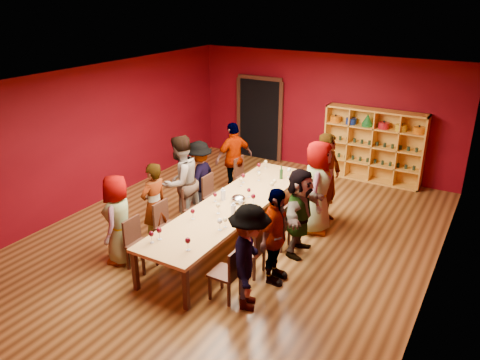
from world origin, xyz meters
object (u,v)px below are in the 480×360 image
at_px(chair_person_right_2, 281,223).
at_px(person_left_1, 154,205).
at_px(person_right_4, 327,179).
at_px(spittoon_bowl, 238,199).
at_px(chair_person_right_3, 302,204).
at_px(person_right_3, 317,187).
at_px(chair_person_left_3, 212,194).
at_px(chair_person_right_1, 254,248).
at_px(chair_person_left_1, 166,223).
at_px(person_left_2, 181,182).
at_px(chair_person_right_4, 311,195).
at_px(chair_person_left_0, 138,241).
at_px(tasting_table, 233,206).
at_px(person_right_1, 275,236).
at_px(chair_person_right_0, 230,271).
at_px(person_right_0, 249,258).
at_px(wine_bottle, 281,174).
at_px(chair_person_left_4, 243,174).
at_px(person_left_4, 234,158).
at_px(chair_person_left_2, 193,205).
at_px(person_left_0, 118,219).
at_px(person_left_3, 199,178).
at_px(person_right_2, 300,212).
at_px(shelving_unit, 374,142).

bearing_deg(chair_person_right_2, person_left_1, -153.38).
height_order(person_right_4, spittoon_bowl, person_right_4).
relative_size(chair_person_right_3, person_right_3, 0.48).
bearing_deg(chair_person_left_3, chair_person_right_1, -39.48).
relative_size(chair_person_left_1, chair_person_left_3, 1.00).
xyz_separation_m(person_left_2, chair_person_right_4, (2.11, 1.63, -0.44)).
xyz_separation_m(chair_person_right_1, chair_person_right_4, (0.00, 2.45, 0.00)).
distance_m(chair_person_left_0, chair_person_left_1, 0.76).
bearing_deg(person_right_4, chair_person_left_3, 121.51).
xyz_separation_m(tasting_table, person_right_1, (1.27, -0.84, 0.11)).
xyz_separation_m(chair_person_right_0, chair_person_right_3, (0.00, 2.74, 0.00)).
bearing_deg(person_right_0, wine_bottle, -4.75).
distance_m(chair_person_left_4, person_right_1, 3.55).
relative_size(chair_person_right_2, person_right_4, 0.48).
distance_m(chair_person_left_3, chair_person_right_1, 2.36).
bearing_deg(person_right_4, person_right_3, -174.80).
distance_m(person_left_4, person_right_4, 2.40).
height_order(person_left_2, chair_person_right_2, person_left_2).
bearing_deg(chair_person_left_3, chair_person_left_2, -90.00).
bearing_deg(chair_person_right_2, person_left_0, -140.92).
relative_size(chair_person_left_1, person_right_1, 0.55).
height_order(person_left_3, chair_person_right_4, person_left_3).
bearing_deg(person_right_0, chair_person_left_3, 20.93).
bearing_deg(chair_person_left_4, person_left_4, 180.00).
bearing_deg(person_right_2, chair_person_right_3, 17.06).
relative_size(person_left_0, person_left_3, 1.01).
distance_m(person_left_1, person_right_1, 2.43).
xyz_separation_m(chair_person_left_4, person_right_3, (2.11, -0.82, 0.42)).
xyz_separation_m(shelving_unit, person_right_2, (-0.14, -4.15, -0.18)).
bearing_deg(person_left_1, chair_person_left_2, 170.20).
relative_size(person_left_2, person_left_4, 1.11).
bearing_deg(chair_person_left_2, chair_person_left_0, -90.00).
xyz_separation_m(person_right_2, spittoon_bowl, (-1.21, -0.07, 0.01)).
xyz_separation_m(person_left_3, person_right_0, (2.48, -2.28, 0.04)).
relative_size(chair_person_right_0, wine_bottle, 3.14).
bearing_deg(chair_person_right_4, chair_person_left_1, -126.30).
relative_size(chair_person_right_1, person_right_1, 0.55).
height_order(person_right_0, chair_person_right_4, person_right_0).
xyz_separation_m(chair_person_left_2, chair_person_right_4, (1.82, 1.63, 0.00)).
distance_m(person_right_0, person_right_2, 1.80).
bearing_deg(person_right_1, person_right_0, 174.33).
height_order(chair_person_left_3, person_right_0, person_right_0).
xyz_separation_m(chair_person_right_2, person_right_2, (0.35, -0.00, 0.31)).
distance_m(person_right_1, chair_person_right_2, 1.12).
distance_m(chair_person_right_2, chair_person_right_4, 1.44).
relative_size(person_right_0, chair_person_right_4, 1.86).
bearing_deg(chair_person_left_1, chair_person_right_0, -22.62).
height_order(chair_person_left_4, person_right_3, person_right_3).
distance_m(person_left_4, chair_person_right_0, 4.13).
xyz_separation_m(person_right_4, wine_bottle, (-0.99, -0.06, -0.07)).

